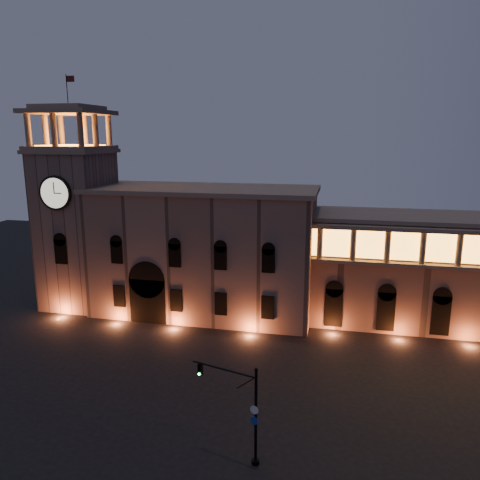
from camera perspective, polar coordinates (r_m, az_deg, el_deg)
The scene contains 5 objects.
ground at distance 48.32m, azimuth -9.74°, elevation -17.89°, with size 160.00×160.00×0.00m, color black.
government_building at distance 64.96m, azimuth -4.53°, elevation -1.33°, with size 30.80×12.80×17.60m.
clock_tower at distance 70.86m, azimuth -19.24°, elevation 2.26°, with size 9.80×9.80×32.40m.
colonnade_wing at distance 66.47m, azimuth 25.52°, elevation -3.51°, with size 40.60×11.50×14.50m.
traffic_light at distance 37.37m, azimuth 0.50°, elevation -20.11°, with size 5.61×1.88×7.96m.
Camera 1 is at (16.32, -38.38, 24.39)m, focal length 35.00 mm.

